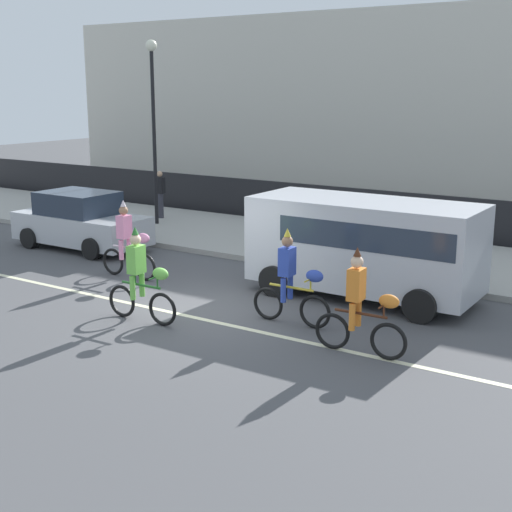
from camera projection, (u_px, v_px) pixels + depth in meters
The scene contains 13 objects.
ground_plane at pixel (204, 310), 14.97m from camera, with size 80.00×80.00×0.00m, color #4C4C4F.
road_centre_line at pixel (189, 316), 14.56m from camera, with size 36.00×0.14×0.01m, color beige.
sidewalk_curb at pixel (343, 249), 20.23m from camera, with size 60.00×5.00×0.15m, color #9E9B93.
fence_line at pixel (384, 213), 22.45m from camera, with size 40.00×0.08×1.40m, color black.
building_backdrop at pixel (385, 107), 30.77m from camera, with size 28.00×8.00×7.43m, color beige.
parade_cyclist_pink at pixel (128, 244), 17.31m from camera, with size 1.72×0.50×1.92m.
parade_cyclist_lime at pixel (141, 281), 14.06m from camera, with size 1.72×0.50×1.92m.
parade_cyclist_cobalt at pixel (292, 283), 13.90m from camera, with size 1.72×0.50×1.92m.
parade_cyclist_orange at pixel (362, 309), 12.30m from camera, with size 1.72×0.50×1.92m.
parked_van_silver at pixel (367, 242), 15.55m from camera, with size 5.00×2.22×2.18m.
parked_car_silver at pixel (81, 222), 20.55m from camera, with size 4.10×1.92×1.64m.
street_lamp_post at pixel (153, 105), 22.75m from camera, with size 0.36×0.36×5.86m.
pedestrian_onlooker at pixel (160, 193), 24.45m from camera, with size 0.32×0.20×1.62m.
Camera 1 is at (8.76, -11.34, 4.58)m, focal length 50.00 mm.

